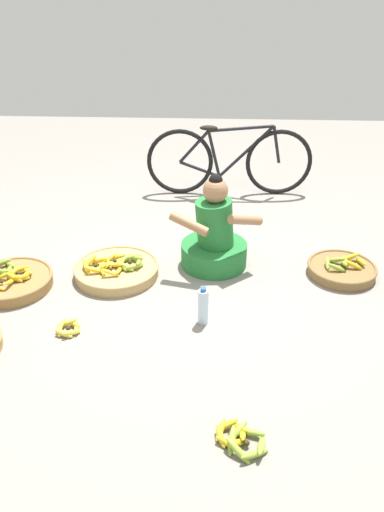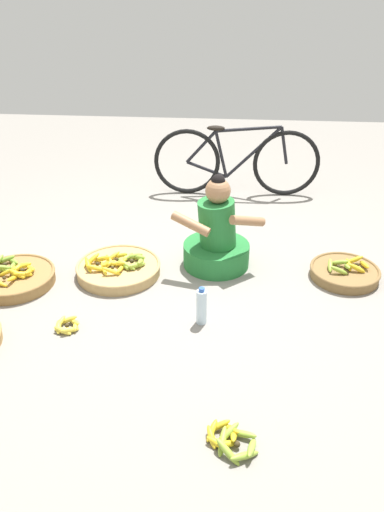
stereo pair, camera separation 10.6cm
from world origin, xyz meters
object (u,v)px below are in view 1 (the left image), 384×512
object	(u,v)px
banana_basket_front_left	(342,269)
water_bottle	(203,306)
vendor_woman_front	(214,238)
banana_basket_near_vendor	(11,281)
loose_bananas_mid_right	(239,439)
loose_bananas_near_bicycle	(68,328)
bicycle_leaning	(229,161)
banana_basket_back_center	(117,269)

from	to	relation	value
banana_basket_front_left	water_bottle	xyz separation A→B (m)	(-1.05, -0.66, 0.08)
vendor_woman_front	banana_basket_near_vendor	distance (m)	1.55
water_bottle	loose_bananas_mid_right	bearing A→B (deg)	-77.87
loose_bananas_near_bicycle	bicycle_leaning	bearing A→B (deg)	66.35
banana_basket_back_center	loose_bananas_mid_right	size ratio (longest dim) A/B	2.33
vendor_woman_front	water_bottle	bearing A→B (deg)	-94.59
water_bottle	vendor_woman_front	bearing A→B (deg)	85.41
banana_basket_front_left	vendor_woman_front	bearing A→B (deg)	173.92
loose_bananas_mid_right	banana_basket_back_center	bearing A→B (deg)	120.26
vendor_woman_front	banana_basket_back_center	bearing A→B (deg)	-164.28
banana_basket_front_left	loose_bananas_near_bicycle	xyz separation A→B (m)	(-1.91, -0.81, -0.02)
bicycle_leaning	banana_basket_front_left	bearing A→B (deg)	-61.96
bicycle_leaning	banana_basket_front_left	size ratio (longest dim) A/B	3.26
banana_basket_near_vendor	banana_basket_back_center	size ratio (longest dim) A/B	0.93
banana_basket_near_vendor	banana_basket_back_center	bearing A→B (deg)	15.31
bicycle_leaning	banana_basket_near_vendor	size ratio (longest dim) A/B	2.83
bicycle_leaning	loose_bananas_near_bicycle	bearing A→B (deg)	-113.65
banana_basket_near_vendor	banana_basket_front_left	size ratio (longest dim) A/B	1.15
vendor_woman_front	loose_bananas_near_bicycle	world-z (taller)	vendor_woman_front
water_bottle	bicycle_leaning	bearing A→B (deg)	85.19
loose_bananas_mid_right	banana_basket_near_vendor	bearing A→B (deg)	141.08
banana_basket_back_center	banana_basket_front_left	bearing A→B (deg)	3.44
banana_basket_back_center	banana_basket_front_left	size ratio (longest dim) A/B	1.24
banana_basket_near_vendor	banana_basket_front_left	bearing A→B (deg)	7.10
banana_basket_near_vendor	loose_bananas_near_bicycle	bearing A→B (deg)	-41.70
banana_basket_back_center	loose_bananas_mid_right	world-z (taller)	banana_basket_back_center
banana_basket_back_center	bicycle_leaning	bearing A→B (deg)	62.99
banana_basket_front_left	banana_basket_back_center	bearing A→B (deg)	-176.56
banana_basket_back_center	water_bottle	distance (m)	0.88
bicycle_leaning	banana_basket_near_vendor	world-z (taller)	bicycle_leaning
bicycle_leaning	banana_basket_near_vendor	bearing A→B (deg)	-130.19
vendor_woman_front	water_bottle	distance (m)	0.78
bicycle_leaning	loose_bananas_mid_right	xyz separation A→B (m)	(0.02, -3.23, -0.33)
banana_basket_near_vendor	banana_basket_back_center	xyz separation A→B (m)	(0.74, 0.20, -0.00)
loose_bananas_near_bicycle	banana_basket_back_center	bearing A→B (deg)	75.25
loose_bananas_near_bicycle	loose_bananas_mid_right	world-z (taller)	loose_bananas_mid_right
banana_basket_near_vendor	banana_basket_back_center	world-z (taller)	banana_basket_near_vendor
loose_bananas_near_bicycle	banana_basket_near_vendor	bearing A→B (deg)	138.30
vendor_woman_front	loose_bananas_mid_right	size ratio (longest dim) A/B	2.73
vendor_woman_front	loose_bananas_mid_right	distance (m)	1.75
vendor_woman_front	banana_basket_front_left	world-z (taller)	vendor_woman_front
vendor_woman_front	loose_bananas_near_bicycle	distance (m)	1.32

